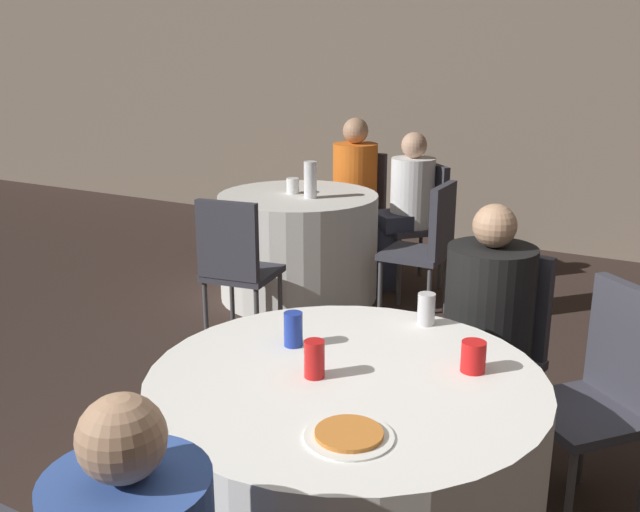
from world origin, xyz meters
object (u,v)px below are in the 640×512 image
at_px(table_far, 298,246).
at_px(chair_near_north, 497,337).
at_px(bottle_far, 310,180).
at_px(soda_can_blue, 293,329).
at_px(pizza_plate_near, 349,435).
at_px(person_orange_shirt, 351,192).
at_px(chair_far_south, 235,260).
at_px(chair_far_north, 360,198).
at_px(chair_far_east, 429,240).
at_px(soda_can_silver, 426,309).
at_px(person_white_shirt, 403,210).
at_px(chair_near_northeast, 606,383).
at_px(chair_far_northeast, 423,213).
at_px(soda_can_red, 314,359).
at_px(person_black_shirt, 480,337).
at_px(table_near, 345,479).

bearing_deg(table_far, chair_near_north, -37.25).
xyz_separation_m(chair_near_north, bottle_far, (-1.67, 1.31, 0.33)).
height_order(chair_near_north, soda_can_blue, chair_near_north).
xyz_separation_m(chair_near_north, pizza_plate_near, (-0.04, -1.36, 0.21)).
height_order(person_orange_shirt, bottle_far, person_orange_shirt).
height_order(chair_far_south, chair_far_north, same).
xyz_separation_m(chair_far_east, bottle_far, (-0.85, -0.07, 0.33)).
height_order(soda_can_silver, soda_can_blue, same).
bearing_deg(table_far, person_white_shirt, 46.70).
bearing_deg(chair_far_south, person_orange_shirt, 85.91).
bearing_deg(chair_far_south, person_white_shirt, 66.87).
xyz_separation_m(chair_near_northeast, chair_far_south, (-2.15, 0.64, 0.00)).
bearing_deg(soda_can_silver, person_white_shirt, 114.06).
distance_m(person_orange_shirt, soda_can_blue, 3.38).
bearing_deg(chair_far_northeast, pizza_plate_near, 150.91).
height_order(chair_far_northeast, bottle_far, bottle_far).
bearing_deg(chair_far_northeast, chair_far_south, 115.67).
xyz_separation_m(soda_can_silver, soda_can_red, (-0.15, -0.59, 0.00)).
bearing_deg(person_black_shirt, soda_can_blue, 70.72).
relative_size(person_black_shirt, person_white_shirt, 0.99).
relative_size(chair_far_east, bottle_far, 3.64).
bearing_deg(chair_near_north, person_orange_shirt, -39.07).
relative_size(person_orange_shirt, soda_can_silver, 9.99).
height_order(chair_near_northeast, chair_far_north, same).
bearing_deg(chair_far_north, person_white_shirt, 145.41).
bearing_deg(chair_far_north, soda_can_blue, 112.75).
bearing_deg(table_far, bottle_far, -24.48).
xyz_separation_m(chair_far_south, pizza_plate_near, (1.63, -1.77, 0.21)).
height_order(chair_far_east, bottle_far, bottle_far).
xyz_separation_m(chair_near_northeast, chair_far_northeast, (-1.62, 2.33, 0.00)).
bearing_deg(chair_near_northeast, chair_far_east, -10.00).
height_order(chair_far_north, pizza_plate_near, chair_far_north).
height_order(person_orange_shirt, pizza_plate_near, person_orange_shirt).
xyz_separation_m(person_white_shirt, soda_can_blue, (0.77, -2.88, 0.23)).
relative_size(chair_far_south, pizza_plate_near, 3.75).
xyz_separation_m(table_near, chair_near_north, (0.21, 1.03, 0.17)).
bearing_deg(person_orange_shirt, table_near, 116.96).
relative_size(chair_far_south, soda_can_silver, 7.55).
relative_size(chair_near_north, chair_near_northeast, 1.00).
distance_m(person_black_shirt, soda_can_blue, 0.91).
bearing_deg(bottle_far, chair_near_north, -38.14).
height_order(table_near, soda_can_red, soda_can_red).
xyz_separation_m(chair_far_south, person_white_shirt, (0.42, 1.57, 0.04)).
bearing_deg(person_black_shirt, pizza_plate_near, 101.29).
bearing_deg(bottle_far, person_black_shirt, -41.82).
relative_size(chair_near_north, chair_far_north, 1.00).
bearing_deg(chair_far_north, person_orange_shirt, 90.00).
bearing_deg(person_orange_shirt, pizza_plate_near, 117.13).
bearing_deg(chair_near_north, chair_far_south, -1.86).
height_order(chair_far_east, chair_far_north, same).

